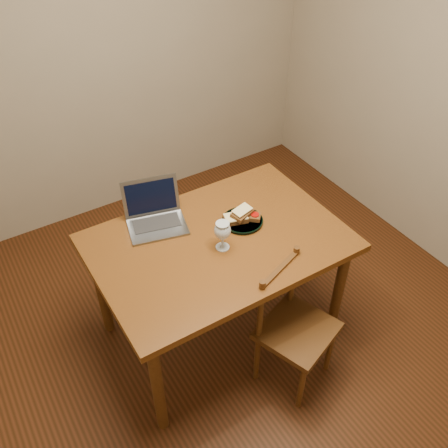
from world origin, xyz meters
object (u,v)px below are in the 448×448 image
table (219,252)px  plate (242,221)px  milk_glass (223,236)px  laptop (154,212)px  chair (295,323)px

table → plate: 0.21m
table → milk_glass: milk_glass is taller
milk_glass → laptop: size_ratio=0.46×
table → plate: plate is taller
plate → laptop: 0.48m
table → laptop: bearing=124.0°
chair → laptop: laptop is taller
chair → plate: 0.60m
table → laptop: size_ratio=3.59×
plate → chair: bearing=-90.5°
table → chair: bearing=-68.4°
table → laptop: (-0.21, 0.31, 0.14)m
chair → milk_glass: milk_glass is taller
table → milk_glass: size_ratio=7.88×
laptop → table: bearing=-42.0°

